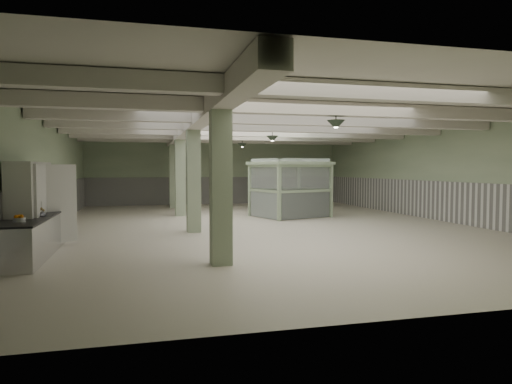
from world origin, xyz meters
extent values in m
plane|color=beige|center=(0.00, 0.00, 0.00)|extent=(20.00, 20.00, 0.00)
cube|color=silver|center=(0.00, 0.00, 3.60)|extent=(14.00, 20.00, 0.02)
cube|color=#ADBF99|center=(0.00, 10.00, 1.80)|extent=(14.00, 0.02, 3.60)
cube|color=#ADBF99|center=(0.00, -10.00, 1.80)|extent=(14.00, 0.02, 3.60)
cube|color=#ADBF99|center=(-7.00, 0.00, 1.80)|extent=(0.02, 20.00, 3.60)
cube|color=#ADBF99|center=(7.00, 0.00, 1.80)|extent=(0.02, 20.00, 3.60)
cube|color=white|center=(-6.97, 0.00, 0.75)|extent=(0.05, 19.90, 1.50)
cube|color=white|center=(6.97, 0.00, 0.75)|extent=(0.05, 19.90, 1.50)
cube|color=white|center=(0.00, 9.97, 0.75)|extent=(13.90, 0.05, 1.50)
cube|color=beige|center=(-2.50, 0.00, 3.38)|extent=(0.45, 19.90, 0.40)
cube|color=beige|center=(0.00, -7.50, 3.42)|extent=(13.90, 0.35, 0.32)
cube|color=beige|center=(0.00, -5.00, 3.42)|extent=(13.90, 0.35, 0.32)
cube|color=beige|center=(0.00, -2.50, 3.42)|extent=(13.90, 0.35, 0.32)
cube|color=beige|center=(0.00, 0.00, 3.42)|extent=(13.90, 0.35, 0.32)
cube|color=beige|center=(0.00, 2.50, 3.42)|extent=(13.90, 0.35, 0.32)
cube|color=beige|center=(0.00, 5.00, 3.42)|extent=(13.90, 0.35, 0.32)
cube|color=beige|center=(0.00, 7.50, 3.42)|extent=(13.90, 0.35, 0.32)
cube|color=#94A686|center=(-2.50, -6.00, 1.80)|extent=(0.42, 0.42, 3.60)
cube|color=#94A686|center=(-2.50, -1.00, 1.80)|extent=(0.42, 0.42, 3.60)
cube|color=#94A686|center=(-2.50, 4.00, 1.80)|extent=(0.42, 0.42, 3.60)
cube|color=#94A686|center=(-2.50, 8.00, 1.80)|extent=(0.42, 0.42, 3.60)
cone|color=#293629|center=(0.50, -5.00, 3.05)|extent=(0.44, 0.44, 0.22)
cone|color=#293629|center=(0.50, 0.50, 3.05)|extent=(0.44, 0.44, 0.22)
cone|color=#293629|center=(0.50, 5.50, 3.05)|extent=(0.44, 0.44, 0.22)
cube|color=silver|center=(-6.54, -3.33, 0.44)|extent=(0.91, 5.40, 0.88)
cube|color=black|center=(-6.54, -3.33, 0.89)|extent=(0.95, 5.44, 0.04)
cylinder|color=#B2B2B7|center=(-6.51, -5.16, 0.94)|extent=(0.27, 0.27, 0.09)
cube|color=silver|center=(-6.65, -3.55, 1.04)|extent=(0.57, 2.28, 2.09)
cube|color=silver|center=(-6.34, -4.08, 1.04)|extent=(0.06, 0.85, 1.99)
cube|color=silver|center=(-6.22, -2.94, 1.04)|extent=(0.72, 0.56, 1.99)
cube|color=silver|center=(-6.30, -4.08, 1.04)|extent=(0.02, 0.05, 0.30)
cube|color=silver|center=(-6.30, -3.03, 1.04)|extent=(0.02, 0.05, 0.30)
cube|color=#9EB691|center=(0.96, 1.15, 1.07)|extent=(0.15, 0.15, 2.14)
cube|color=#9EB691|center=(0.31, 3.19, 1.07)|extent=(0.15, 0.15, 2.14)
cube|color=#9EB691|center=(3.41, 1.93, 1.07)|extent=(0.15, 0.15, 2.14)
cube|color=#9EB691|center=(2.76, 3.97, 1.07)|extent=(0.15, 0.15, 2.14)
cube|color=#9EB691|center=(1.86, 2.56, 2.20)|extent=(3.41, 3.13, 0.12)
cube|color=silver|center=(2.19, 1.54, 0.55)|extent=(2.27, 0.78, 1.05)
cube|color=silver|center=(2.19, 1.54, 1.78)|extent=(2.27, 0.78, 1.22)
cube|color=silver|center=(1.54, 3.58, 0.55)|extent=(2.27, 0.78, 1.05)
cube|color=silver|center=(1.54, 3.58, 1.78)|extent=(2.27, 0.78, 1.22)
cube|color=silver|center=(0.64, 2.17, 0.55)|extent=(0.65, 1.87, 1.05)
cube|color=silver|center=(0.64, 2.17, 1.78)|extent=(0.65, 1.87, 1.22)
cube|color=silver|center=(3.09, 2.95, 0.55)|extent=(0.65, 1.87, 1.05)
cube|color=silver|center=(3.09, 2.95, 1.78)|extent=(0.65, 1.87, 1.22)
cube|color=#56584A|center=(3.46, 2.81, 0.57)|extent=(0.55, 0.63, 1.13)
camera|label=1|loc=(-4.10, -15.28, 2.00)|focal=32.00mm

